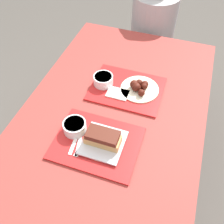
% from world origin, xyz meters
% --- Properties ---
extents(ground_plane, '(12.00, 12.00, 0.00)m').
position_xyz_m(ground_plane, '(0.00, 0.00, 0.00)').
color(ground_plane, '#4C4742').
extents(picnic_table, '(0.96, 1.61, 0.76)m').
position_xyz_m(picnic_table, '(0.00, 0.00, 0.67)').
color(picnic_table, maroon).
rests_on(picnic_table, ground_plane).
extents(picnic_bench_far, '(0.91, 0.28, 0.44)m').
position_xyz_m(picnic_bench_far, '(0.00, 1.03, 0.38)').
color(picnic_bench_far, maroon).
rests_on(picnic_bench_far, ground_plane).
extents(tray_near, '(0.41, 0.32, 0.01)m').
position_xyz_m(tray_near, '(-0.01, -0.19, 0.76)').
color(tray_near, red).
rests_on(tray_near, picnic_table).
extents(tray_far, '(0.41, 0.32, 0.01)m').
position_xyz_m(tray_far, '(0.02, 0.21, 0.76)').
color(tray_far, red).
rests_on(tray_far, picnic_table).
extents(bowl_coleslaw_near, '(0.11, 0.11, 0.06)m').
position_xyz_m(bowl_coleslaw_near, '(-0.13, -0.16, 0.80)').
color(bowl_coleslaw_near, silver).
rests_on(bowl_coleslaw_near, tray_near).
extents(brisket_sandwich_plate, '(0.19, 0.19, 0.09)m').
position_xyz_m(brisket_sandwich_plate, '(0.02, -0.19, 0.80)').
color(brisket_sandwich_plate, beige).
rests_on(brisket_sandwich_plate, tray_near).
extents(plastic_fork_near, '(0.05, 0.17, 0.00)m').
position_xyz_m(plastic_fork_near, '(-0.09, -0.22, 0.77)').
color(plastic_fork_near, white).
rests_on(plastic_fork_near, tray_near).
extents(plastic_knife_near, '(0.03, 0.17, 0.00)m').
position_xyz_m(plastic_knife_near, '(-0.07, -0.22, 0.77)').
color(plastic_knife_near, white).
rests_on(plastic_knife_near, tray_near).
extents(plastic_spoon_near, '(0.03, 0.17, 0.00)m').
position_xyz_m(plastic_spoon_near, '(-0.11, -0.22, 0.77)').
color(plastic_spoon_near, white).
rests_on(plastic_spoon_near, tray_near).
extents(bowl_coleslaw_far, '(0.11, 0.11, 0.06)m').
position_xyz_m(bowl_coleslaw_far, '(-0.12, 0.20, 0.80)').
color(bowl_coleslaw_far, silver).
rests_on(bowl_coleslaw_far, tray_far).
extents(wings_plate_far, '(0.22, 0.22, 0.06)m').
position_xyz_m(wings_plate_far, '(0.09, 0.21, 0.79)').
color(wings_plate_far, beige).
rests_on(wings_plate_far, tray_far).
extents(napkin_far, '(0.12, 0.08, 0.01)m').
position_xyz_m(napkin_far, '(-0.01, 0.14, 0.77)').
color(napkin_far, white).
rests_on(napkin_far, tray_far).
extents(person_seated_across, '(0.35, 0.35, 0.68)m').
position_xyz_m(person_seated_across, '(0.00, 1.03, 0.72)').
color(person_seated_across, '#9E9EA3').
rests_on(person_seated_across, picnic_bench_far).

